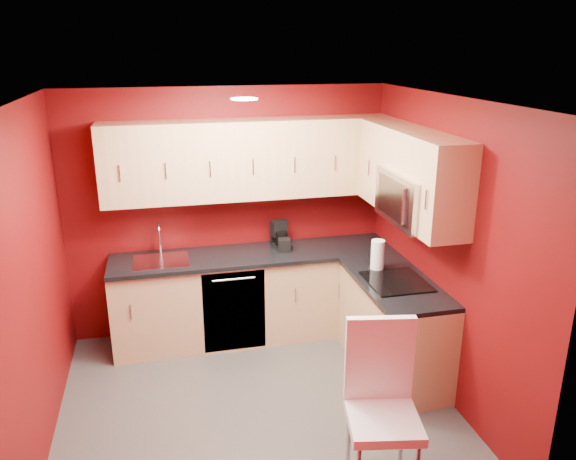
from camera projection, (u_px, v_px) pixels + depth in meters
name	position (u px, v px, depth m)	size (l,w,h in m)	color
floor	(257.00, 405.00, 4.69)	(3.20, 3.20, 0.00)	#44413F
ceiling	(251.00, 101.00, 3.91)	(3.20, 3.20, 0.00)	white
wall_back	(229.00, 213.00, 5.68)	(3.20, 3.20, 0.00)	#64090B
wall_front	(304.00, 373.00, 2.91)	(3.20, 3.20, 0.00)	#64090B
wall_left	(31.00, 287.00, 3.95)	(3.00, 3.00, 0.00)	#64090B
wall_right	(444.00, 250.00, 4.65)	(3.00, 3.00, 0.00)	#64090B
base_cabinets_back	(255.00, 296.00, 5.71)	(2.80, 0.60, 0.87)	tan
base_cabinets_right	(393.00, 328.00, 5.07)	(0.60, 1.30, 0.87)	tan
countertop_back	(254.00, 255.00, 5.55)	(2.80, 0.63, 0.04)	black
countertop_right	(395.00, 283.00, 4.91)	(0.63, 1.27, 0.04)	black
upper_cabinets_back	(250.00, 159.00, 5.39)	(2.80, 0.35, 0.75)	tan
upper_cabinets_right	(407.00, 165.00, 4.82)	(0.35, 1.55, 0.75)	tan
microwave	(415.00, 198.00, 4.66)	(0.42, 0.76, 0.42)	silver
cooktop	(396.00, 282.00, 4.87)	(0.50, 0.55, 0.01)	black
sink	(161.00, 257.00, 5.35)	(0.52, 0.42, 0.35)	silver
dishwasher_front	(234.00, 311.00, 5.39)	(0.60, 0.02, 0.82)	black
downlight	(244.00, 99.00, 4.19)	(0.20, 0.20, 0.01)	white
coffee_maker	(282.00, 234.00, 5.68)	(0.16, 0.21, 0.27)	black
napkin_holder	(284.00, 245.00, 5.58)	(0.12, 0.12, 0.13)	black
paper_towel	(378.00, 255.00, 5.09)	(0.16, 0.16, 0.28)	white
dining_chair	(384.00, 411.00, 3.69)	(0.47, 0.49, 1.16)	white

